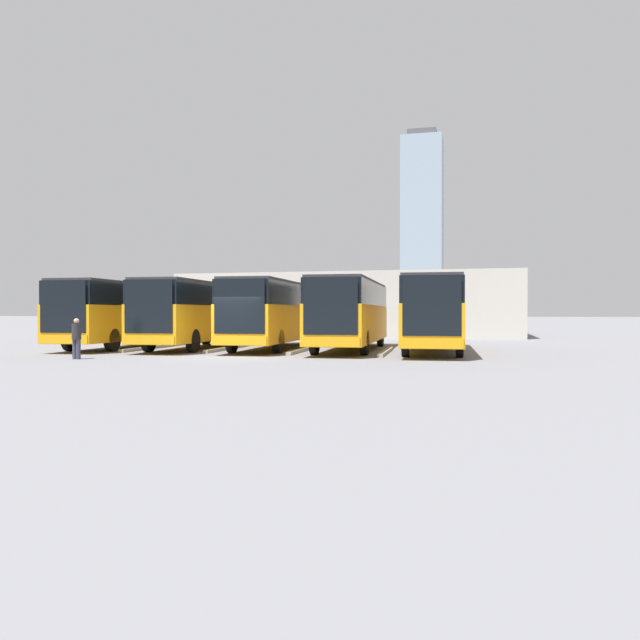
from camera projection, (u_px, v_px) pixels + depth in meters
name	position (u px, v px, depth m)	size (l,w,h in m)	color
ground_plane	(227.00, 357.00, 25.64)	(600.00, 600.00, 0.00)	slate
bus_0	(433.00, 312.00, 29.31)	(3.18, 11.87, 3.39)	orange
curb_divider_0	(386.00, 352.00, 28.13)	(0.24, 5.49, 0.15)	#9E9E99
bus_1	(351.00, 312.00, 30.51)	(3.18, 11.87, 3.39)	orange
curb_divider_1	(302.00, 350.00, 29.34)	(0.24, 5.49, 0.15)	#9E9E99
bus_2	(276.00, 312.00, 31.80)	(3.18, 11.87, 3.39)	orange
curb_divider_2	(226.00, 349.00, 30.63)	(0.24, 5.49, 0.15)	#9E9E99
bus_3	(200.00, 312.00, 32.40)	(3.18, 11.87, 3.39)	orange
curb_divider_3	(148.00, 348.00, 31.22)	(0.24, 5.49, 0.15)	#9E9E99
bus_4	(128.00, 312.00, 33.08)	(3.18, 11.87, 3.39)	orange
pedestrian	(76.00, 337.00, 24.54)	(0.43, 0.43, 1.61)	#38384C
station_building	(352.00, 305.00, 50.90)	(26.65, 12.88, 4.93)	beige
office_tower	(422.00, 227.00, 222.11)	(14.28, 14.28, 66.40)	#93A8B7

